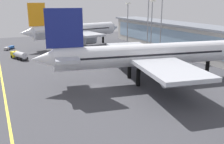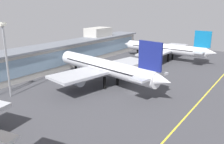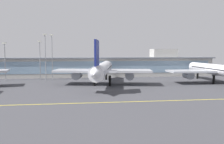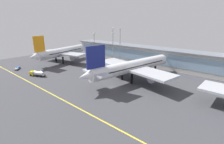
# 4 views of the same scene
# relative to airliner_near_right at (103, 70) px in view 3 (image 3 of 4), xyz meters

# --- Properties ---
(ground_plane) EXTENTS (209.02, 209.02, 0.00)m
(ground_plane) POSITION_rel_airliner_near_right_xyz_m (-1.39, -14.05, -7.22)
(ground_plane) COLOR #424247
(taxiway_centreline_stripe) EXTENTS (167.22, 0.50, 0.01)m
(taxiway_centreline_stripe) POSITION_rel_airliner_near_right_xyz_m (-1.39, -36.05, -7.21)
(taxiway_centreline_stripe) COLOR yellow
(taxiway_centreline_stripe) RESTS_ON ground
(terminal_building) EXTENTS (152.30, 14.00, 17.38)m
(terminal_building) POSITION_rel_airliner_near_right_xyz_m (0.46, 35.64, -0.72)
(terminal_building) COLOR beige
(terminal_building) RESTS_ON ground
(airliner_near_right) EXTENTS (46.45, 59.69, 19.75)m
(airliner_near_right) POSITION_rel_airliner_near_right_xyz_m (0.00, 0.00, 0.00)
(airliner_near_right) COLOR black
(airliner_near_right) RESTS_ON ground
(airliner_far_right) EXTENTS (47.95, 56.12, 17.97)m
(airliner_far_right) POSITION_rel_airliner_near_right_xyz_m (56.15, -1.56, -0.67)
(airliner_far_right) COLOR black
(airliner_far_right) RESTS_ON ground
(apron_light_mast_west) EXTENTS (1.80, 1.80, 21.64)m
(apron_light_mast_west) POSITION_rel_airliner_near_right_xyz_m (-33.06, 23.59, 7.13)
(apron_light_mast_west) COLOR gray
(apron_light_mast_west) RESTS_ON ground
(apron_light_mast_centre) EXTENTS (1.80, 1.80, 25.17)m
(apron_light_mast_centre) POSITION_rel_airliner_near_right_xyz_m (-26.45, 23.62, 9.10)
(apron_light_mast_centre) COLOR gray
(apron_light_mast_centre) RESTS_ON ground
(apron_light_mast_east) EXTENTS (1.80, 1.80, 20.50)m
(apron_light_mast_east) POSITION_rel_airliner_near_right_xyz_m (-51.03, 22.07, 6.49)
(apron_light_mast_east) COLOR gray
(apron_light_mast_east) RESTS_ON ground
(apron_light_mast_far_east) EXTENTS (1.80, 1.80, 25.08)m
(apron_light_mast_far_east) POSITION_rel_airliner_near_right_xyz_m (-29.33, 19.28, 9.04)
(apron_light_mast_far_east) COLOR gray
(apron_light_mast_far_east) RESTS_ON ground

